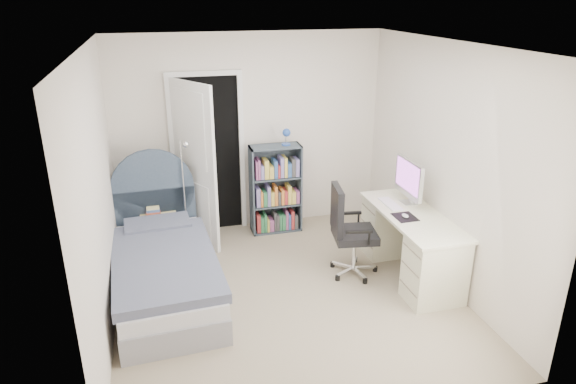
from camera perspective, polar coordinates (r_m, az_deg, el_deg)
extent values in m
cube|color=gray|center=(5.46, -0.20, -11.39)|extent=(3.40, 3.60, 0.05)
cube|color=white|center=(4.61, -0.24, 16.36)|extent=(3.40, 3.60, 0.05)
cube|color=silver|center=(6.59, -4.27, 6.53)|extent=(3.40, 0.05, 2.50)
cube|color=silver|center=(3.32, 7.91, -9.17)|extent=(3.40, 0.05, 2.50)
cube|color=silver|center=(4.78, -20.64, -0.60)|extent=(0.05, 3.60, 2.50)
cube|color=silver|center=(5.56, 17.28, 2.80)|extent=(0.05, 3.60, 2.50)
cube|color=black|center=(6.56, -8.89, 3.98)|extent=(0.80, 0.01, 2.00)
cube|color=white|center=(6.51, -12.63, 3.58)|extent=(0.06, 0.06, 2.00)
cube|color=white|center=(6.59, -5.15, 4.23)|extent=(0.06, 0.06, 2.00)
cube|color=white|center=(6.31, -9.40, 12.88)|extent=(0.92, 0.06, 0.06)
cube|color=white|center=(6.19, -10.33, 2.84)|extent=(0.44, 0.71, 2.00)
cube|color=gray|center=(5.48, -13.36, -10.00)|extent=(1.06, 2.05, 0.26)
cube|color=silver|center=(5.38, -13.54, -8.17)|extent=(1.03, 2.01, 0.16)
cube|color=slate|center=(5.23, -13.55, -7.54)|extent=(1.08, 1.75, 0.10)
cube|color=slate|center=(5.96, -14.28, -3.69)|extent=(0.73, 0.44, 0.12)
cube|color=#3B495B|center=(6.28, -14.46, -3.09)|extent=(0.95, 0.11, 0.80)
cylinder|color=#3B495B|center=(6.13, -14.80, 0.32)|extent=(0.95, 0.11, 0.95)
cylinder|color=#CFBE7F|center=(6.20, -15.63, -5.03)|extent=(0.04, 0.04, 0.51)
cylinder|color=#CFBE7F|center=(6.52, -15.65, -3.70)|extent=(0.04, 0.04, 0.51)
cylinder|color=#CFBE7F|center=(6.19, -12.38, -4.73)|extent=(0.04, 0.04, 0.51)
cylinder|color=#CFBE7F|center=(6.51, -12.56, -3.42)|extent=(0.04, 0.04, 0.51)
cube|color=#CFBE7F|center=(6.25, -14.25, -2.20)|extent=(0.41, 0.41, 0.03)
cube|color=#CFBE7F|center=(6.38, -14.00, -4.83)|extent=(0.37, 0.37, 0.02)
cube|color=#B24C33|center=(6.24, -14.75, -1.99)|extent=(0.16, 0.23, 0.03)
cube|color=#3F598C|center=(6.23, -14.77, -1.74)|extent=(0.15, 0.22, 0.03)
cube|color=#D8CC7F|center=(6.22, -14.80, -1.48)|extent=(0.14, 0.21, 0.03)
cylinder|color=silver|center=(6.42, -10.99, -6.14)|extent=(0.20, 0.20, 0.02)
cylinder|color=silver|center=(6.14, -11.43, -0.53)|extent=(0.02, 0.02, 1.35)
sphere|color=silver|center=(5.90, -11.28, 5.22)|extent=(0.08, 0.08, 0.08)
cube|color=#3E4A55|center=(6.51, -4.05, 0.08)|extent=(0.02, 0.28, 1.15)
cube|color=#3E4A55|center=(6.64, 1.23, 0.58)|extent=(0.02, 0.28, 1.15)
cube|color=#3E4A55|center=(6.39, -1.43, 5.07)|extent=(0.64, 0.28, 0.02)
cube|color=#3E4A55|center=(6.79, -1.34, -4.12)|extent=(0.64, 0.28, 0.02)
cube|color=#3E4A55|center=(6.69, -1.65, 0.73)|extent=(0.64, 0.01, 1.15)
cube|color=#3E4A55|center=(6.65, -1.37, -1.33)|extent=(0.60, 0.26, 0.02)
cube|color=#3E4A55|center=(6.51, -1.40, 1.66)|extent=(0.60, 0.26, 0.02)
cylinder|color=#264EA8|center=(6.42, -0.23, 5.33)|extent=(0.11, 0.11, 0.02)
cylinder|color=silver|center=(6.40, -0.23, 5.96)|extent=(0.01, 0.01, 0.15)
sphere|color=#264EA8|center=(6.35, -0.17, 6.62)|extent=(0.10, 0.10, 0.10)
cube|color=#B23333|center=(6.67, -3.40, -3.35)|extent=(0.05, 0.19, 0.24)
cube|color=#337F4C|center=(6.68, -2.97, -3.44)|extent=(0.04, 0.19, 0.20)
cube|color=#337F4C|center=(6.68, -2.62, -3.28)|extent=(0.03, 0.19, 0.24)
cube|color=#D8BF4C|center=(6.70, -2.33, -3.51)|extent=(0.03, 0.19, 0.17)
cube|color=#994C7F|center=(6.72, -1.95, -3.52)|extent=(0.05, 0.19, 0.15)
cube|color=#3F3F3F|center=(6.71, -1.58, -3.12)|extent=(0.03, 0.19, 0.25)
cube|color=#3F3F3F|center=(6.72, -1.27, -3.25)|extent=(0.04, 0.19, 0.21)
cube|color=#337F4C|center=(6.73, -0.95, -3.22)|extent=(0.03, 0.19, 0.21)
cube|color=#337F4C|center=(6.74, -0.62, -3.17)|extent=(0.04, 0.19, 0.21)
cube|color=#994C7F|center=(6.74, -0.27, -2.96)|extent=(0.03, 0.19, 0.25)
cube|color=#335999|center=(6.76, 0.02, -3.13)|extent=(0.03, 0.19, 0.20)
cube|color=#B23333|center=(6.76, 0.35, -2.92)|extent=(0.04, 0.19, 0.25)
cube|color=#3F3F3F|center=(6.78, 0.74, -3.12)|extent=(0.04, 0.19, 0.18)
cube|color=#7F72B2|center=(6.52, -3.44, -0.45)|extent=(0.05, 0.19, 0.25)
cube|color=orange|center=(6.54, -3.05, -0.62)|extent=(0.03, 0.19, 0.19)
cube|color=#337F4C|center=(6.55, -2.68, -0.61)|extent=(0.05, 0.19, 0.19)
cube|color=#7F72B2|center=(6.55, -2.27, -0.29)|extent=(0.04, 0.19, 0.26)
cube|color=#D8BF4C|center=(6.57, -1.86, -0.57)|extent=(0.04, 0.19, 0.18)
cube|color=orange|center=(6.57, -1.47, -0.24)|extent=(0.04, 0.19, 0.25)
cube|color=#3F3F3F|center=(6.59, -1.11, -0.54)|extent=(0.04, 0.19, 0.17)
cube|color=orange|center=(6.60, -0.74, -0.40)|extent=(0.04, 0.19, 0.20)
cube|color=#B23333|center=(6.61, -0.38, -0.43)|extent=(0.04, 0.19, 0.18)
cube|color=#D8BF4C|center=(6.61, 0.02, -0.14)|extent=(0.04, 0.19, 0.24)
cube|color=#D8BF4C|center=(6.64, 0.46, -0.42)|extent=(0.05, 0.19, 0.16)
cube|color=#994C7F|center=(6.65, 0.90, -0.37)|extent=(0.04, 0.19, 0.16)
cube|color=#994C7F|center=(6.40, -3.63, 2.55)|extent=(0.02, 0.19, 0.23)
cube|color=#994C7F|center=(6.40, -3.36, 2.64)|extent=(0.03, 0.19, 0.25)
cube|color=#7F72B2|center=(6.42, -2.99, 2.33)|extent=(0.04, 0.19, 0.17)
cube|color=#D8BF4C|center=(6.42, -2.53, 2.65)|extent=(0.05, 0.19, 0.23)
cube|color=#D8BF4C|center=(6.45, -1.99, 2.35)|extent=(0.05, 0.19, 0.15)
cube|color=#335999|center=(6.45, -1.52, 2.68)|extent=(0.04, 0.19, 0.22)
cube|color=#B23333|center=(6.47, -1.16, 2.45)|extent=(0.03, 0.19, 0.16)
cube|color=#7F72B2|center=(6.46, -0.81, 2.88)|extent=(0.04, 0.19, 0.26)
cube|color=#D8BF4C|center=(6.47, -0.41, 2.90)|extent=(0.04, 0.19, 0.25)
cube|color=#335999|center=(6.50, 0.00, 2.62)|extent=(0.05, 0.19, 0.18)
cube|color=#3F3F3F|center=(6.50, 0.45, 2.86)|extent=(0.05, 0.19, 0.23)
cube|color=#7F72B2|center=(6.52, 0.88, 2.88)|extent=(0.04, 0.19, 0.22)
cube|color=beige|center=(5.61, 13.72, -2.55)|extent=(0.60, 1.50, 0.03)
cube|color=beige|center=(5.36, 16.03, -8.31)|extent=(0.55, 0.40, 0.70)
cube|color=beige|center=(6.18, 11.15, -3.75)|extent=(0.55, 0.40, 0.70)
cube|color=silver|center=(5.89, 13.24, -1.13)|extent=(0.16, 0.16, 0.01)
cube|color=silver|center=(5.86, 13.59, -0.07)|extent=(0.03, 0.06, 0.22)
cube|color=silver|center=(5.77, 13.31, 1.54)|extent=(0.04, 0.56, 0.40)
cube|color=#BC53CA|center=(5.76, 13.10, 1.71)|extent=(0.00, 0.50, 0.32)
cube|color=white|center=(5.79, 11.32, -1.33)|extent=(0.13, 0.40, 0.02)
cube|color=black|center=(5.51, 12.87, -2.73)|extent=(0.22, 0.26, 0.00)
ellipsoid|color=white|center=(5.50, 12.89, -2.58)|extent=(0.06, 0.10, 0.03)
cube|color=silver|center=(5.85, 8.47, -8.28)|extent=(0.27, 0.08, 0.02)
cylinder|color=black|center=(5.90, 9.66, -8.42)|extent=(0.06, 0.06, 0.06)
cube|color=silver|center=(5.94, 7.36, -7.77)|extent=(0.15, 0.25, 0.02)
cylinder|color=black|center=(6.06, 7.46, -7.43)|extent=(0.06, 0.06, 0.06)
cube|color=silver|center=(5.87, 6.10, -8.08)|extent=(0.21, 0.21, 0.02)
cylinder|color=black|center=(5.93, 4.97, -8.03)|extent=(0.06, 0.06, 0.06)
cube|color=silver|center=(5.74, 6.40, -8.80)|extent=(0.25, 0.15, 0.02)
cylinder|color=black|center=(5.67, 5.52, -9.48)|extent=(0.06, 0.06, 0.06)
cube|color=silver|center=(5.73, 7.90, -8.92)|extent=(0.08, 0.27, 0.02)
cylinder|color=black|center=(5.66, 8.56, -9.75)|extent=(0.06, 0.06, 0.06)
cylinder|color=silver|center=(5.73, 7.34, -6.65)|extent=(0.05, 0.05, 0.39)
cube|color=black|center=(5.64, 7.44, -4.71)|extent=(0.51, 0.51, 0.08)
cube|color=black|center=(5.47, 5.48, -2.01)|extent=(0.13, 0.42, 0.52)
cube|color=black|center=(5.35, 7.90, -4.41)|extent=(0.28, 0.08, 0.03)
cube|color=black|center=(5.78, 6.79, -2.34)|extent=(0.28, 0.08, 0.03)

